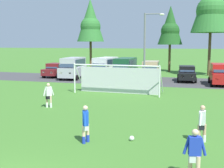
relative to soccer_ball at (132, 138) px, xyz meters
name	(u,v)px	position (x,y,z in m)	size (l,w,h in m)	color
ground_plane	(122,100)	(-2.82, 9.17, -0.11)	(400.00, 400.00, 0.00)	#3D7028
parking_lot_strip	(148,81)	(-2.82, 20.95, -0.11)	(52.00, 8.40, 0.01)	#3D3D3F
soccer_ball	(132,138)	(0.00, 0.00, 0.00)	(0.22, 0.22, 0.22)	white
soccer_goal	(118,78)	(-3.90, 11.83, 1.18)	(7.47, 2.16, 2.57)	white
player_striker_near	(202,124)	(2.94, 0.66, 0.71)	(0.38, 0.72, 1.64)	tan
player_midfield_center	(49,95)	(-6.82, 5.11, 0.71)	(0.57, 0.59, 1.64)	beige
player_defender_far	(194,154)	(2.71, -3.12, 0.71)	(0.75, 0.32, 1.64)	beige
player_winger_left	(86,124)	(-1.85, -0.82, 0.71)	(0.38, 0.73, 1.64)	beige
parked_car_slot_far_left	(55,70)	(-14.84, 21.66, 0.77)	(2.16, 4.26, 1.72)	maroon
parked_car_slot_left	(73,68)	(-11.84, 20.46, 1.23)	(2.41, 4.91, 2.52)	#B2B2BC
parked_car_slot_center_left	(105,67)	(-8.29, 21.96, 1.23)	(2.46, 4.93, 2.52)	silver
parked_car_slot_center	(125,68)	(-5.65, 21.39, 1.23)	(2.26, 4.83, 2.52)	#194C2D
parked_car_slot_center_right	(151,70)	(-2.78, 22.16, 1.00)	(2.40, 4.73, 2.16)	tan
parked_car_slot_right	(187,73)	(1.32, 21.84, 0.77)	(2.28, 4.32, 1.72)	black
parked_car_slot_far_right	(220,74)	(4.76, 19.84, 1.00)	(2.31, 4.69, 2.16)	red
tree_left_edge	(90,22)	(-13.13, 29.96, 7.23)	(4.01, 4.01, 10.68)	brown
tree_mid_left	(170,27)	(-1.70, 32.68, 6.50)	(3.61, 3.61, 9.63)	brown
tree_center_back	(212,3)	(3.80, 28.63, 9.11)	(5.02, 5.02, 13.40)	brown
street_lamp	(146,49)	(-2.30, 16.41, 3.57)	(2.00, 0.32, 7.09)	slate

